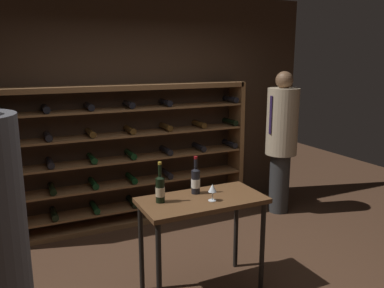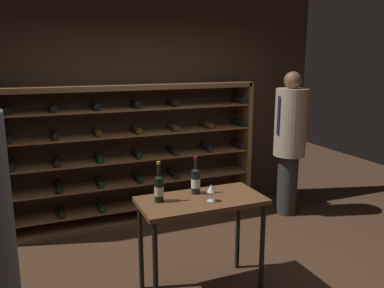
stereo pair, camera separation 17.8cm
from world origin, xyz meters
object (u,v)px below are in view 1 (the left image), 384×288
object	(u,v)px
wine_rack	(130,156)
wine_bottle_gold_foil	(196,180)
wine_bottle_red_label	(160,188)
wine_glass_stemmed_right	(212,189)
person_guest_blue_shirt	(282,136)
tasting_table	(202,211)

from	to	relation	value
wine_rack	wine_bottle_gold_foil	world-z (taller)	wine_rack
wine_bottle_gold_foil	wine_bottle_red_label	xyz separation A→B (m)	(-0.36, -0.07, -0.00)
wine_rack	wine_glass_stemmed_right	world-z (taller)	wine_rack
wine_rack	wine_bottle_red_label	size ratio (longest dim) A/B	8.89
person_guest_blue_shirt	wine_glass_stemmed_right	bearing A→B (deg)	133.50
wine_glass_stemmed_right	person_guest_blue_shirt	bearing A→B (deg)	37.06
tasting_table	wine_bottle_red_label	bearing A→B (deg)	169.31
person_guest_blue_shirt	wine_bottle_red_label	world-z (taller)	person_guest_blue_shirt
tasting_table	person_guest_blue_shirt	world-z (taller)	person_guest_blue_shirt
person_guest_blue_shirt	wine_bottle_gold_foil	bearing A→B (deg)	127.75
wine_bottle_gold_foil	wine_bottle_red_label	distance (m)	0.37
person_guest_blue_shirt	wine_rack	bearing A→B (deg)	81.92
person_guest_blue_shirt	wine_bottle_gold_foil	distance (m)	2.07
person_guest_blue_shirt	wine_bottle_gold_foil	size ratio (longest dim) A/B	5.56
wine_glass_stemmed_right	wine_rack	bearing A→B (deg)	95.67
person_guest_blue_shirt	wine_bottle_red_label	size ratio (longest dim) A/B	5.43
tasting_table	person_guest_blue_shirt	bearing A→B (deg)	34.38
tasting_table	wine_bottle_red_label	world-z (taller)	wine_bottle_red_label
wine_rack	wine_glass_stemmed_right	xyz separation A→B (m)	(0.18, -1.79, 0.11)
wine_rack	person_guest_blue_shirt	xyz separation A→B (m)	(1.90, -0.49, 0.17)
wine_bottle_gold_foil	wine_rack	bearing A→B (deg)	94.84
tasting_table	wine_bottle_red_label	size ratio (longest dim) A/B	3.10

